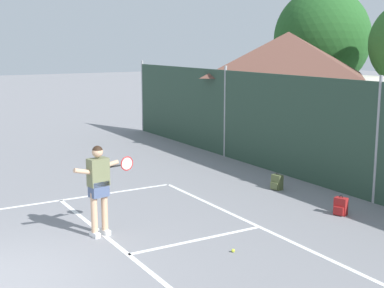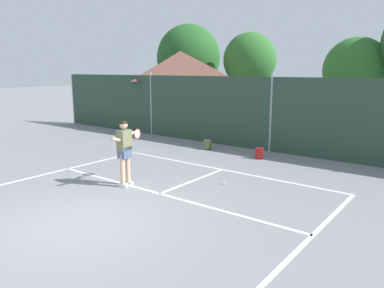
{
  "view_description": "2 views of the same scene",
  "coord_description": "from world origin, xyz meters",
  "px_view_note": "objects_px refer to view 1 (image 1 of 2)",
  "views": [
    {
      "loc": [
        8.76,
        -1.34,
        3.83
      ],
      "look_at": [
        -1.46,
        4.7,
        1.63
      ],
      "focal_mm": 50.93,
      "sensor_mm": 36.0,
      "label": 1
    },
    {
      "loc": [
        6.34,
        -4.37,
        3.23
      ],
      "look_at": [
        0.04,
        3.84,
        1.13
      ],
      "focal_mm": 34.48,
      "sensor_mm": 36.0,
      "label": 2
    }
  ],
  "objects_px": {
    "tennis_ball": "(233,251)",
    "backpack_red": "(341,207)",
    "backpack_olive": "(277,182)",
    "tennis_player": "(99,182)"
  },
  "relations": [
    {
      "from": "tennis_ball",
      "to": "backpack_red",
      "type": "bearing_deg",
      "value": 100.22
    },
    {
      "from": "backpack_olive",
      "to": "tennis_player",
      "type": "bearing_deg",
      "value": -80.06
    },
    {
      "from": "backpack_red",
      "to": "tennis_ball",
      "type": "bearing_deg",
      "value": -79.78
    },
    {
      "from": "tennis_player",
      "to": "backpack_olive",
      "type": "bearing_deg",
      "value": 99.94
    },
    {
      "from": "tennis_player",
      "to": "backpack_red",
      "type": "xyz_separation_m",
      "value": [
        1.51,
        5.17,
        -0.92
      ]
    },
    {
      "from": "tennis_player",
      "to": "backpack_red",
      "type": "distance_m",
      "value": 5.47
    },
    {
      "from": "tennis_player",
      "to": "backpack_olive",
      "type": "relative_size",
      "value": 4.01
    },
    {
      "from": "backpack_olive",
      "to": "backpack_red",
      "type": "distance_m",
      "value": 2.44
    },
    {
      "from": "tennis_ball",
      "to": "backpack_red",
      "type": "distance_m",
      "value": 3.44
    },
    {
      "from": "tennis_ball",
      "to": "backpack_olive",
      "type": "xyz_separation_m",
      "value": [
        -3.05,
        3.53,
        0.16
      ]
    }
  ]
}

